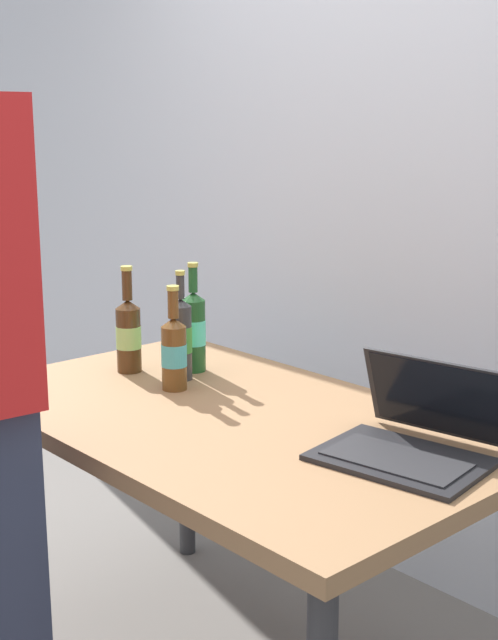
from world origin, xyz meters
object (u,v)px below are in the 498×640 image
(beer_bottle_dark, at_px, (128,333))
(beer_bottle_brown, at_px, (174,351))
(laptop, at_px, (413,437))
(beer_bottle_green, at_px, (194,330))
(beer_bottle_amber, at_px, (181,337))

(beer_bottle_dark, distance_m, beer_bottle_brown, 0.23)
(laptop, distance_m, beer_bottle_dark, 0.97)
(laptop, bearing_deg, beer_bottle_green, 175.94)
(laptop, xyz_separation_m, beer_bottle_dark, (-0.96, -0.08, 0.07))
(laptop, height_order, beer_bottle_amber, beer_bottle_amber)
(beer_bottle_amber, bearing_deg, beer_bottle_brown, -49.61)
(beer_bottle_amber, bearing_deg, beer_bottle_green, 118.91)
(beer_bottle_green, distance_m, beer_bottle_brown, 0.19)
(beer_bottle_dark, bearing_deg, beer_bottle_amber, 21.19)
(beer_bottle_green, height_order, beer_bottle_dark, beer_bottle_green)
(beer_bottle_dark, bearing_deg, beer_bottle_green, 49.93)
(beer_bottle_amber, distance_m, beer_bottle_brown, 0.10)
(beer_bottle_amber, height_order, beer_bottle_dark, same)
(beer_bottle_dark, xyz_separation_m, beer_bottle_brown, (0.23, -0.01, -0.01))
(beer_bottle_amber, bearing_deg, beer_bottle_dark, -158.81)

